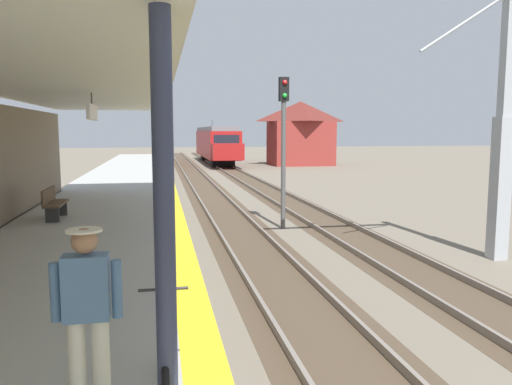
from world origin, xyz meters
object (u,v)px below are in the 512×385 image
object	(u,v)px
catenary_pylon_far_side	(493,123)
bicycle_beside_commuter	(165,365)
approaching_train	(216,143)
distant_trackside_house	(300,132)
rail_signal_post	(284,137)
platform_bench	(54,202)
commuter_person	(87,312)

from	to	relation	value
catenary_pylon_far_side	bicycle_beside_commuter	bearing A→B (deg)	-138.98
approaching_train	bicycle_beside_commuter	distance (m)	50.21
distant_trackside_house	catenary_pylon_far_side	bearing A→B (deg)	-98.38
rail_signal_post	platform_bench	bearing A→B (deg)	-165.43
bicycle_beside_commuter	commuter_person	bearing A→B (deg)	-177.24
approaching_train	catenary_pylon_far_side	world-z (taller)	catenary_pylon_far_side
approaching_train	platform_bench	world-z (taller)	approaching_train
bicycle_beside_commuter	distant_trackside_house	bearing A→B (deg)	72.77
approaching_train	rail_signal_post	size ratio (longest dim) A/B	3.77
distant_trackside_house	commuter_person	bearing A→B (deg)	-107.95
catenary_pylon_far_side	distant_trackside_house	size ratio (longest dim) A/B	1.14
approaching_train	distant_trackside_house	distance (m)	9.34
platform_bench	bicycle_beside_commuter	bearing A→B (deg)	-74.27
bicycle_beside_commuter	rail_signal_post	world-z (taller)	rail_signal_post
bicycle_beside_commuter	distant_trackside_house	size ratio (longest dim) A/B	0.28
commuter_person	rail_signal_post	world-z (taller)	rail_signal_post
approaching_train	distant_trackside_house	world-z (taller)	distant_trackside_house
approaching_train	platform_bench	size ratio (longest dim) A/B	12.25
approaching_train	catenary_pylon_far_side	distance (m)	42.58
bicycle_beside_commuter	rail_signal_post	xyz separation A→B (m)	(4.18, 12.52, 1.90)
approaching_train	rail_signal_post	world-z (taller)	rail_signal_post
commuter_person	catenary_pylon_far_side	xyz separation A→B (m)	(9.10, 7.39, 1.76)
rail_signal_post	catenary_pylon_far_side	bearing A→B (deg)	-50.37
approaching_train	distant_trackside_house	size ratio (longest dim) A/B	2.97
commuter_person	catenary_pylon_far_side	distance (m)	11.85
distant_trackside_house	rail_signal_post	bearing A→B (deg)	-106.76
catenary_pylon_far_side	distant_trackside_house	distance (m)	38.36
bicycle_beside_commuter	distant_trackside_house	world-z (taller)	distant_trackside_house
catenary_pylon_far_side	distant_trackside_house	xyz separation A→B (m)	(5.59, 37.95, -0.27)
commuter_person	distant_trackside_house	bearing A→B (deg)	72.05
rail_signal_post	platform_bench	size ratio (longest dim) A/B	3.25
approaching_train	commuter_person	bearing A→B (deg)	-97.56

